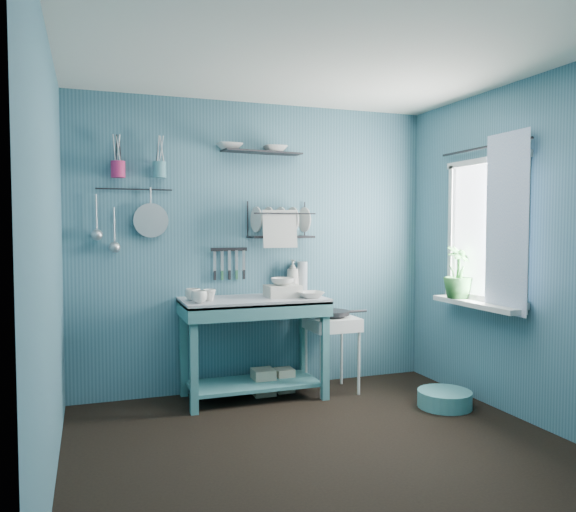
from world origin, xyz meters
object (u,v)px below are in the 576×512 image
object	(u,v)px
mug_right	(193,295)
soap_bottle	(293,277)
work_counter	(253,348)
storage_tin_large	(263,382)
dish_rack	(281,220)
storage_tin_small	(284,380)
wash_tub	(283,291)
floor_basin	(445,399)
utensil_cup_magenta	(118,169)
mug_left	(199,297)
colander	(151,220)
mug_mid	(209,295)
potted_plant	(458,272)
frying_pan	(332,313)
water_bottle	(302,277)
utensil_cup_teal	(159,170)
hotplate_stand	(332,354)

from	to	relation	value
mug_right	soap_bottle	bearing A→B (deg)	12.26
work_counter	storage_tin_large	size ratio (longest dim) A/B	5.37
dish_rack	storage_tin_small	world-z (taller)	dish_rack
wash_tub	dish_rack	bearing A→B (deg)	76.35
dish_rack	storage_tin_large	world-z (taller)	dish_rack
floor_basin	utensil_cup_magenta	bearing A→B (deg)	158.44
mug_left	colander	size ratio (longest dim) A/B	0.44
mug_left	dish_rack	distance (m)	1.03
mug_mid	floor_basin	size ratio (longest dim) A/B	0.24
wash_tub	potted_plant	world-z (taller)	potted_plant
storage_tin_large	storage_tin_small	world-z (taller)	storage_tin_large
frying_pan	potted_plant	distance (m)	1.11
mug_left	floor_basin	xyz separation A→B (m)	(1.84, -0.58, -0.82)
frying_pan	utensil_cup_magenta	distance (m)	2.13
water_bottle	utensil_cup_teal	xyz separation A→B (m)	(-1.25, -0.01, 0.91)
mug_mid	frying_pan	world-z (taller)	mug_mid
dish_rack	water_bottle	bearing A→B (deg)	8.99
potted_plant	mug_left	bearing A→B (deg)	170.04
dish_rack	hotplate_stand	bearing A→B (deg)	-33.35
potted_plant	floor_basin	world-z (taller)	potted_plant
mug_left	dish_rack	world-z (taller)	dish_rack
wash_tub	frying_pan	world-z (taller)	wash_tub
work_counter	storage_tin_large	world-z (taller)	work_counter
water_bottle	colander	distance (m)	1.41
soap_bottle	mug_left	bearing A→B (deg)	-158.20
utensil_cup_teal	storage_tin_large	bearing A→B (deg)	-10.75
soap_bottle	potted_plant	bearing A→B (deg)	-31.20
frying_pan	utensil_cup_teal	world-z (taller)	utensil_cup_teal
mug_right	floor_basin	world-z (taller)	mug_right
frying_pan	water_bottle	bearing A→B (deg)	123.06
mug_mid	dish_rack	bearing A→B (deg)	17.88
storage_tin_large	hotplate_stand	bearing A→B (deg)	-9.12
hotplate_stand	floor_basin	size ratio (longest dim) A/B	1.53
water_bottle	storage_tin_small	xyz separation A→B (m)	(-0.22, -0.14, -0.88)
mug_mid	storage_tin_small	world-z (taller)	mug_mid
soap_bottle	hotplate_stand	size ratio (longest dim) A/B	0.46
mug_right	water_bottle	xyz separation A→B (m)	(1.02, 0.22, 0.09)
soap_bottle	water_bottle	xyz separation A→B (m)	(0.10, 0.02, -0.01)
work_counter	storage_tin_small	distance (m)	0.44
wash_tub	hotplate_stand	distance (m)	0.72
frying_pan	storage_tin_small	world-z (taller)	frying_pan
water_bottle	colander	world-z (taller)	colander
mug_right	soap_bottle	xyz separation A→B (m)	(0.92, 0.20, 0.10)
dish_rack	storage_tin_small	size ratio (longest dim) A/B	2.75
mug_mid	dish_rack	distance (m)	0.93
potted_plant	hotplate_stand	bearing A→B (deg)	152.53
water_bottle	utensil_cup_magenta	xyz separation A→B (m)	(-1.57, -0.01, 0.90)
work_counter	utensil_cup_magenta	xyz separation A→B (m)	(-1.05, 0.21, 1.46)
mug_mid	utensil_cup_teal	world-z (taller)	utensil_cup_teal
storage_tin_large	dish_rack	bearing A→B (deg)	29.02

